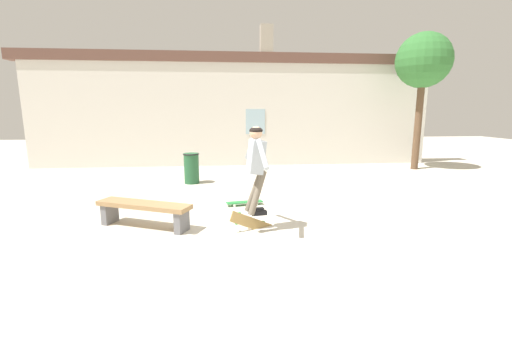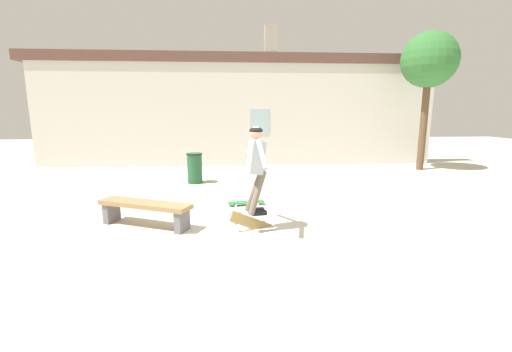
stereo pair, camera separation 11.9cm
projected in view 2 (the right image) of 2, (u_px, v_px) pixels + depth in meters
The scene contains 8 objects.
ground_plane at pixel (252, 233), 5.75m from camera, with size 40.00×40.00×0.00m, color beige.
building_backdrop at pixel (239, 108), 12.59m from camera, with size 15.36×0.52×5.01m.
tree_right at pixel (429, 62), 11.26m from camera, with size 1.81×1.81×4.58m.
park_bench at pixel (145, 208), 6.04m from camera, with size 1.75×1.06×0.45m.
trash_bin at pixel (195, 167), 9.67m from camera, with size 0.46×0.46×0.85m.
skater at pixel (256, 162), 5.67m from camera, with size 0.39×1.31×1.48m.
skateboard_flipping at pixel (252, 223), 5.92m from camera, with size 0.77×0.40×0.54m.
skateboard_resting at pixel (246, 202), 7.45m from camera, with size 0.81×0.31×0.08m.
Camera 2 is at (-0.35, -5.45, 2.04)m, focal length 24.00 mm.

